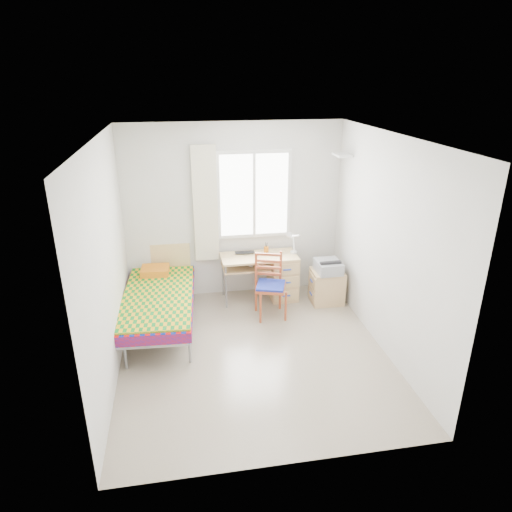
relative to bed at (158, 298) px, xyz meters
The scene contains 17 objects.
floor 1.51m from the bed, 37.87° to the right, with size 3.50×3.50×0.00m, color #BCAD93.
ceiling 2.62m from the bed, 37.87° to the right, with size 3.50×3.50×0.00m, color white.
wall_back 1.68m from the bed, 36.77° to the left, with size 3.20×3.20×0.00m, color silver.
wall_left 1.34m from the bed, 116.88° to the right, with size 3.50×3.50×0.00m, color silver.
wall_right 3.02m from the bed, 17.99° to the right, with size 3.50×3.50×0.00m, color silver.
window 2.02m from the bed, 29.96° to the left, with size 1.10×0.04×1.30m.
curtain 1.49m from the bed, 47.26° to the left, with size 0.35×0.05×1.70m, color beige.
floating_shelf 3.20m from the bed, 10.89° to the left, with size 0.20×0.32×0.03m, color white.
bed is the anchor object (origin of this frame).
desk 1.85m from the bed, 17.12° to the left, with size 1.13×0.53×0.70m.
chair 1.55m from the bed, ahead, with size 0.49×0.49×0.91m.
cabinet 2.47m from the bed, ahead, with size 0.48×0.43×0.50m.
printer 2.46m from the bed, ahead, with size 0.36×0.41×0.18m.
laptop 1.46m from the bed, 26.39° to the left, with size 0.29×0.19×0.02m, color black.
pen_cup 1.77m from the bed, 22.59° to the left, with size 0.07×0.07×0.09m, color orange.
task_lamp 2.06m from the bed, 12.84° to the left, with size 0.22×0.32×0.40m.
book 1.37m from the bed, 21.74° to the left, with size 0.15×0.20×0.02m, color gray.
Camera 1 is at (-0.79, -4.71, 3.21)m, focal length 32.00 mm.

